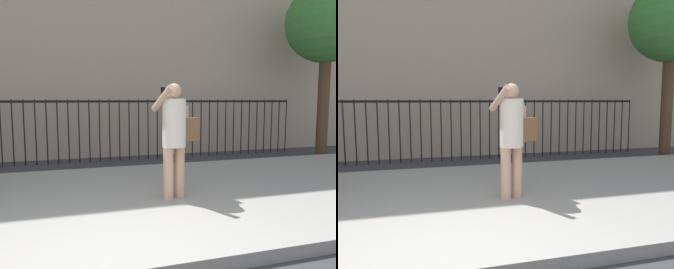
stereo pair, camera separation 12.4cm
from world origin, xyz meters
The scene contains 4 objects.
sidewalk centered at (0.00, 2.20, 0.07)m, with size 28.00×4.40×0.15m, color gray.
iron_fence centered at (0.00, 5.90, 1.02)m, with size 12.03×0.04×1.60m.
pedestrian_on_phone centered at (1.11, 1.87, 1.12)m, with size 0.71×0.51×1.67m.
street_tree_mid centered at (6.45, 4.90, 3.65)m, with size 2.21×2.21×4.82m.
Camera 1 is at (-0.37, -2.59, 1.59)m, focal length 34.91 mm.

